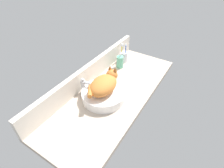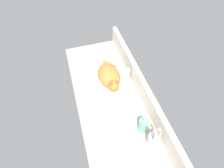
# 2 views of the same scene
# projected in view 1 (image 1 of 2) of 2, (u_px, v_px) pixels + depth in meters

# --- Properties ---
(ground_plane) EXTENTS (1.35, 0.53, 0.04)m
(ground_plane) POSITION_uv_depth(u_px,v_px,m) (114.00, 93.00, 1.40)
(ground_plane) COLOR #B2A08E
(backsplash_panel) EXTENTS (1.35, 0.04, 0.16)m
(backsplash_panel) POSITION_uv_depth(u_px,v_px,m) (89.00, 73.00, 1.43)
(backsplash_panel) COLOR silver
(backsplash_panel) RESTS_ON ground_plane
(sink_basin) EXTENTS (0.33, 0.33, 0.07)m
(sink_basin) POSITION_uv_depth(u_px,v_px,m) (104.00, 95.00, 1.30)
(sink_basin) COLOR white
(sink_basin) RESTS_ON ground_plane
(cat) EXTENTS (0.32, 0.18, 0.14)m
(cat) POSITION_uv_depth(u_px,v_px,m) (104.00, 84.00, 1.25)
(cat) COLOR #CC7533
(cat) RESTS_ON sink_basin
(faucet) EXTENTS (0.04, 0.12, 0.14)m
(faucet) POSITION_uv_depth(u_px,v_px,m) (84.00, 85.00, 1.33)
(faucet) COLOR silver
(faucet) RESTS_ON ground_plane
(soap_dispenser) EXTENTS (0.06, 0.06, 0.14)m
(soap_dispenser) POSITION_uv_depth(u_px,v_px,m) (120.00, 62.00, 1.62)
(soap_dispenser) COLOR #60B793
(soap_dispenser) RESTS_ON ground_plane
(toothbrush_cup) EXTENTS (0.07, 0.07, 0.19)m
(toothbrush_cup) POSITION_uv_depth(u_px,v_px,m) (123.00, 56.00, 1.71)
(toothbrush_cup) COLOR silver
(toothbrush_cup) RESTS_ON ground_plane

